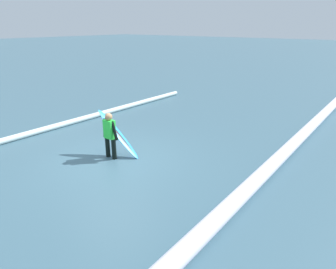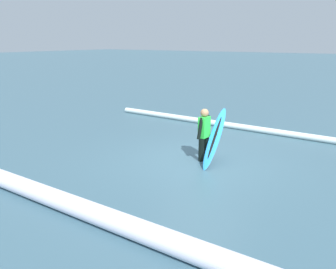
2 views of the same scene
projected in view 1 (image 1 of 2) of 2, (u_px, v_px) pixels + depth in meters
ground_plane at (112, 159)px, 9.06m from camera, size 167.53×167.53×0.00m
surfer at (110, 133)px, 8.91m from camera, size 0.22×0.62×1.42m
surfboard at (118, 134)px, 9.19m from camera, size 0.49×1.50×1.38m
wave_crest_foreground at (68, 123)px, 12.05m from camera, size 14.38×0.54×0.21m
wave_crest_midground at (266, 171)px, 7.93m from camera, size 25.96×0.52×0.37m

